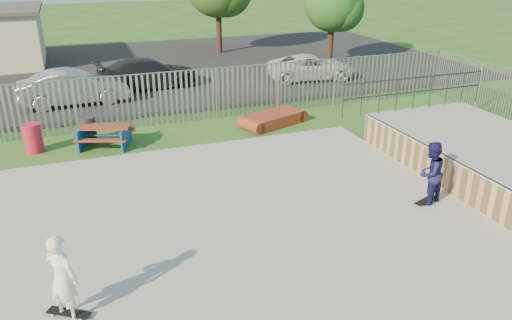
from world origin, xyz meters
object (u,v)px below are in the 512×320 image
object	(u,v)px
car_dark	(148,73)
tree_right	(333,3)
funbox	(273,119)
picnic_table	(105,136)
skater_white	(62,277)
car_silver	(74,87)
skater_navy	(430,173)
car_white	(311,67)
trash_bin_grey	(88,129)
trash_bin_red	(33,138)

from	to	relation	value
car_dark	tree_right	bearing A→B (deg)	-84.23
funbox	picnic_table	bearing A→B (deg)	160.63
tree_right	skater_white	distance (m)	23.93
car_silver	skater_navy	bearing A→B (deg)	-150.90
picnic_table	car_white	world-z (taller)	car_white
trash_bin_grey	tree_right	world-z (taller)	tree_right
trash_bin_red	skater_navy	size ratio (longest dim) A/B	0.58
skater_white	car_silver	bearing A→B (deg)	-49.24
tree_right	trash_bin_grey	bearing A→B (deg)	-147.61
trash_bin_red	skater_navy	world-z (taller)	skater_navy
funbox	car_white	distance (m)	7.57
car_white	skater_navy	xyz separation A→B (m)	(-3.36, -13.55, 0.34)
trash_bin_red	skater_white	size ratio (longest dim) A/B	0.58
tree_right	skater_white	bearing A→B (deg)	-129.21
trash_bin_red	car_white	size ratio (longest dim) A/B	0.22
picnic_table	skater_white	bearing A→B (deg)	-78.99
tree_right	car_silver	bearing A→B (deg)	-164.22
funbox	car_white	bearing A→B (deg)	32.57
tree_right	picnic_table	bearing A→B (deg)	-144.78
skater_navy	skater_white	distance (m)	8.86
skater_navy	car_silver	bearing A→B (deg)	-77.42
trash_bin_grey	skater_white	size ratio (longest dim) A/B	0.54
funbox	trash_bin_red	bearing A→B (deg)	158.58
funbox	tree_right	bearing A→B (deg)	31.56
picnic_table	skater_navy	size ratio (longest dim) A/B	1.26
car_white	skater_navy	size ratio (longest dim) A/B	2.69
car_dark	car_white	distance (m)	8.19
car_white	tree_right	xyz separation A→B (m)	(2.94, 3.53, 2.71)
funbox	trash_bin_grey	size ratio (longest dim) A/B	2.78
picnic_table	skater_white	distance (m)	8.92
car_dark	skater_navy	size ratio (longest dim) A/B	2.92
picnic_table	trash_bin_red	bearing A→B (deg)	-166.86
trash_bin_red	car_white	bearing A→B (deg)	24.30
car_silver	car_dark	bearing A→B (deg)	-66.17
funbox	skater_navy	world-z (taller)	skater_navy
picnic_table	tree_right	xyz separation A→B (m)	(13.69, 9.66, 2.98)
trash_bin_red	tree_right	distance (m)	18.71
trash_bin_grey	funbox	bearing A→B (deg)	-4.79
funbox	skater_white	bearing A→B (deg)	-150.67
trash_bin_grey	car_dark	bearing A→B (deg)	64.73
funbox	car_dark	world-z (taller)	car_dark
funbox	trash_bin_red	distance (m)	8.43
skater_navy	car_white	bearing A→B (deg)	-123.48
skater_white	skater_navy	bearing A→B (deg)	-127.99
funbox	skater_white	world-z (taller)	skater_white
trash_bin_red	car_dark	world-z (taller)	car_dark
trash_bin_red	car_dark	distance (m)	8.57
car_white	tree_right	size ratio (longest dim) A/B	0.89
trash_bin_grey	car_white	world-z (taller)	car_white
picnic_table	car_silver	world-z (taller)	car_silver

